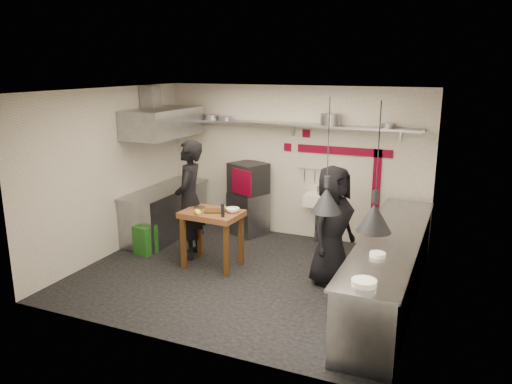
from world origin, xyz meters
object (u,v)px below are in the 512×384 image
at_px(oven_stand, 248,213).
at_px(prep_table, 212,239).
at_px(combi_oven, 248,178).
at_px(green_bin, 145,240).
at_px(chef_right, 332,226).
at_px(chef_left, 189,200).

relative_size(oven_stand, prep_table, 0.87).
height_order(oven_stand, combi_oven, combi_oven).
xyz_separation_m(combi_oven, prep_table, (0.13, -1.69, -0.63)).
xyz_separation_m(combi_oven, green_bin, (-1.19, -1.65, -0.84)).
xyz_separation_m(oven_stand, combi_oven, (0.01, -0.01, 0.69)).
bearing_deg(combi_oven, chef_right, -12.65).
relative_size(combi_oven, chef_right, 0.34).
relative_size(prep_table, chef_right, 0.52).
bearing_deg(chef_right, oven_stand, 71.44).
bearing_deg(combi_oven, prep_table, -61.03).
bearing_deg(oven_stand, chef_left, -80.91).
bearing_deg(green_bin, oven_stand, 54.63).
distance_m(combi_oven, prep_table, 1.81).
xyz_separation_m(green_bin, prep_table, (1.33, -0.04, 0.21)).
height_order(combi_oven, prep_table, combi_oven).
bearing_deg(chef_left, prep_table, 49.54).
xyz_separation_m(green_bin, chef_left, (0.78, 0.20, 0.74)).
distance_m(green_bin, chef_left, 1.09).
height_order(green_bin, prep_table, prep_table).
height_order(green_bin, chef_left, chef_left).
bearing_deg(oven_stand, green_bin, -100.94).
bearing_deg(combi_oven, chef_left, -81.41).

